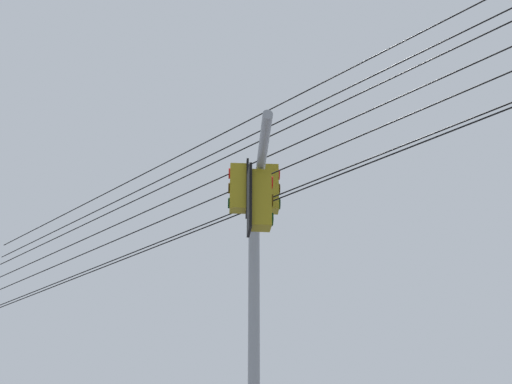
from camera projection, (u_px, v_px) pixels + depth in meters
The scene contains 2 objects.
signal_mast_assembly at pixel (255, 262), 10.57m from camera, with size 3.71×1.28×7.19m.
overhead_wire_span at pixel (223, 178), 12.40m from camera, with size 15.33×9.84×2.41m.
Camera 1 is at (-10.65, 2.99, 1.77)m, focal length 44.20 mm.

